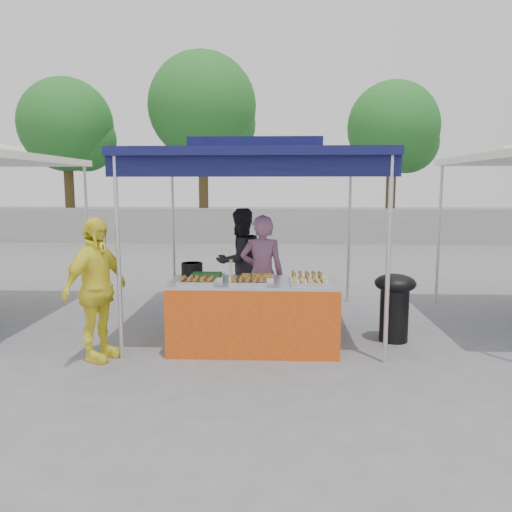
{
  "coord_description": "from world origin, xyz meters",
  "views": [
    {
      "loc": [
        0.27,
        -5.96,
        1.98
      ],
      "look_at": [
        0.0,
        0.6,
        1.05
      ],
      "focal_mm": 35.0,
      "sensor_mm": 36.0,
      "label": 1
    }
  ],
  "objects_px": {
    "wok_burner": "(395,301)",
    "customer_person": "(96,289)",
    "vendor_woman": "(262,274)",
    "helper_man": "(240,262)",
    "vendor_table": "(254,315)",
    "cooking_pot": "(192,269)"
  },
  "relations": [
    {
      "from": "wok_burner",
      "to": "customer_person",
      "type": "bearing_deg",
      "value": 176.8
    },
    {
      "from": "vendor_woman",
      "to": "helper_man",
      "type": "bearing_deg",
      "value": -69.22
    },
    {
      "from": "vendor_table",
      "to": "cooking_pot",
      "type": "xyz_separation_m",
      "value": [
        -0.8,
        0.35,
        0.5
      ]
    },
    {
      "from": "cooking_pot",
      "to": "wok_burner",
      "type": "relative_size",
      "value": 0.31
    },
    {
      "from": "vendor_woman",
      "to": "wok_burner",
      "type": "bearing_deg",
      "value": 169.94
    },
    {
      "from": "vendor_woman",
      "to": "cooking_pot",
      "type": "bearing_deg",
      "value": 23.12
    },
    {
      "from": "customer_person",
      "to": "cooking_pot",
      "type": "bearing_deg",
      "value": -28.99
    },
    {
      "from": "helper_man",
      "to": "vendor_woman",
      "type": "bearing_deg",
      "value": 74.95
    },
    {
      "from": "vendor_table",
      "to": "vendor_woman",
      "type": "bearing_deg",
      "value": 83.65
    },
    {
      "from": "vendor_table",
      "to": "vendor_woman",
      "type": "height_order",
      "value": "vendor_woman"
    },
    {
      "from": "cooking_pot",
      "to": "vendor_woman",
      "type": "xyz_separation_m",
      "value": [
        0.88,
        0.37,
        -0.13
      ]
    },
    {
      "from": "vendor_table",
      "to": "helper_man",
      "type": "height_order",
      "value": "helper_man"
    },
    {
      "from": "cooking_pot",
      "to": "customer_person",
      "type": "bearing_deg",
      "value": -141.07
    },
    {
      "from": "vendor_table",
      "to": "customer_person",
      "type": "distance_m",
      "value": 1.86
    },
    {
      "from": "wok_burner",
      "to": "customer_person",
      "type": "height_order",
      "value": "customer_person"
    },
    {
      "from": "customer_person",
      "to": "vendor_table",
      "type": "bearing_deg",
      "value": -54.4
    },
    {
      "from": "helper_man",
      "to": "cooking_pot",
      "type": "bearing_deg",
      "value": 33.82
    },
    {
      "from": "cooking_pot",
      "to": "helper_man",
      "type": "distance_m",
      "value": 1.46
    },
    {
      "from": "vendor_woman",
      "to": "customer_person",
      "type": "relative_size",
      "value": 0.98
    },
    {
      "from": "vendor_woman",
      "to": "customer_person",
      "type": "bearing_deg",
      "value": 32.24
    },
    {
      "from": "vendor_table",
      "to": "helper_man",
      "type": "relative_size",
      "value": 1.22
    },
    {
      "from": "vendor_woman",
      "to": "helper_man",
      "type": "xyz_separation_m",
      "value": [
        -0.37,
        0.99,
        0.02
      ]
    }
  ]
}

